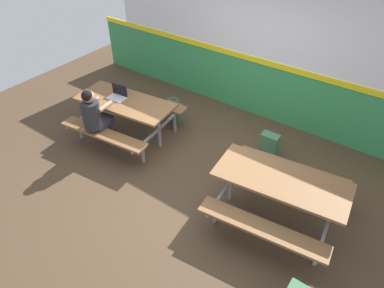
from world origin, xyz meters
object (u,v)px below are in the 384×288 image
(picnic_table_right, at_px, (280,188))
(laptop_silver, at_px, (118,95))
(picnic_table_left, at_px, (126,109))
(tote_bag_bright, at_px, (173,110))
(student_nearer, at_px, (95,115))
(backpack_dark, at_px, (269,145))

(picnic_table_right, distance_m, laptop_silver, 3.25)
(picnic_table_left, distance_m, picnic_table_right, 3.07)
(picnic_table_right, bearing_deg, tote_bag_bright, 157.21)
(picnic_table_right, relative_size, tote_bag_bright, 4.25)
(picnic_table_right, relative_size, student_nearer, 1.51)
(backpack_dark, bearing_deg, tote_bag_bright, -178.42)
(picnic_table_left, bearing_deg, tote_bag_bright, 69.93)
(picnic_table_right, distance_m, student_nearer, 3.20)
(student_nearer, bearing_deg, picnic_table_left, 77.71)
(picnic_table_right, bearing_deg, student_nearer, -173.73)
(backpack_dark, bearing_deg, laptop_silver, -159.43)
(picnic_table_left, bearing_deg, picnic_table_right, -4.19)
(picnic_table_right, relative_size, laptop_silver, 5.34)
(laptop_silver, bearing_deg, tote_bag_bright, 60.18)
(student_nearer, relative_size, laptop_silver, 3.53)
(picnic_table_right, height_order, tote_bag_bright, picnic_table_right)
(picnic_table_left, height_order, laptop_silver, laptop_silver)
(picnic_table_right, xyz_separation_m, tote_bag_bright, (-2.72, 1.14, -0.38))
(laptop_silver, bearing_deg, picnic_table_left, -5.59)
(student_nearer, bearing_deg, tote_bag_bright, 72.85)
(laptop_silver, relative_size, tote_bag_bright, 0.80)
(picnic_table_left, distance_m, student_nearer, 0.60)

